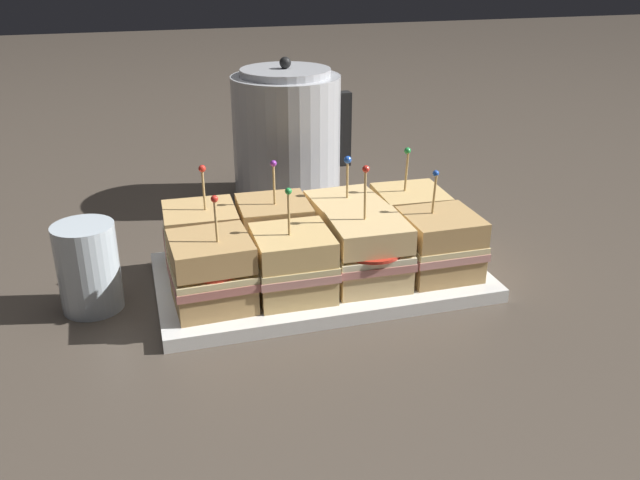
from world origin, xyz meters
The scene contains 12 objects.
ground_plane centered at (0.00, 0.00, 0.00)m, with size 6.00×6.00×0.00m, color #4C4238.
serving_platter centered at (0.00, 0.00, 0.01)m, with size 0.44×0.25×0.02m.
sandwich_front_far_left centered at (-0.15, -0.05, 0.06)m, with size 0.10×0.10×0.15m.
sandwich_front_center_left centered at (-0.05, -0.05, 0.06)m, with size 0.10×0.10×0.15m.
sandwich_front_center_right centered at (0.05, -0.05, 0.06)m, with size 0.10×0.11×0.16m.
sandwich_front_far_right centered at (0.15, -0.05, 0.06)m, with size 0.10×0.10×0.15m.
sandwich_back_far_left centered at (-0.15, 0.05, 0.06)m, with size 0.10×0.10×0.15m.
sandwich_back_center_left centered at (-0.05, 0.05, 0.06)m, with size 0.10×0.10×0.15m.
sandwich_back_center_right centered at (0.05, 0.05, 0.06)m, with size 0.10×0.10×0.15m.
sandwich_back_far_right centered at (0.15, 0.05, 0.06)m, with size 0.10×0.10×0.15m.
kettle_steel centered at (0.04, 0.34, 0.12)m, with size 0.21×0.19×0.26m.
drinking_glass centered at (-0.30, 0.01, 0.06)m, with size 0.08×0.08×0.12m.
Camera 1 is at (-0.23, -0.81, 0.44)m, focal length 38.00 mm.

